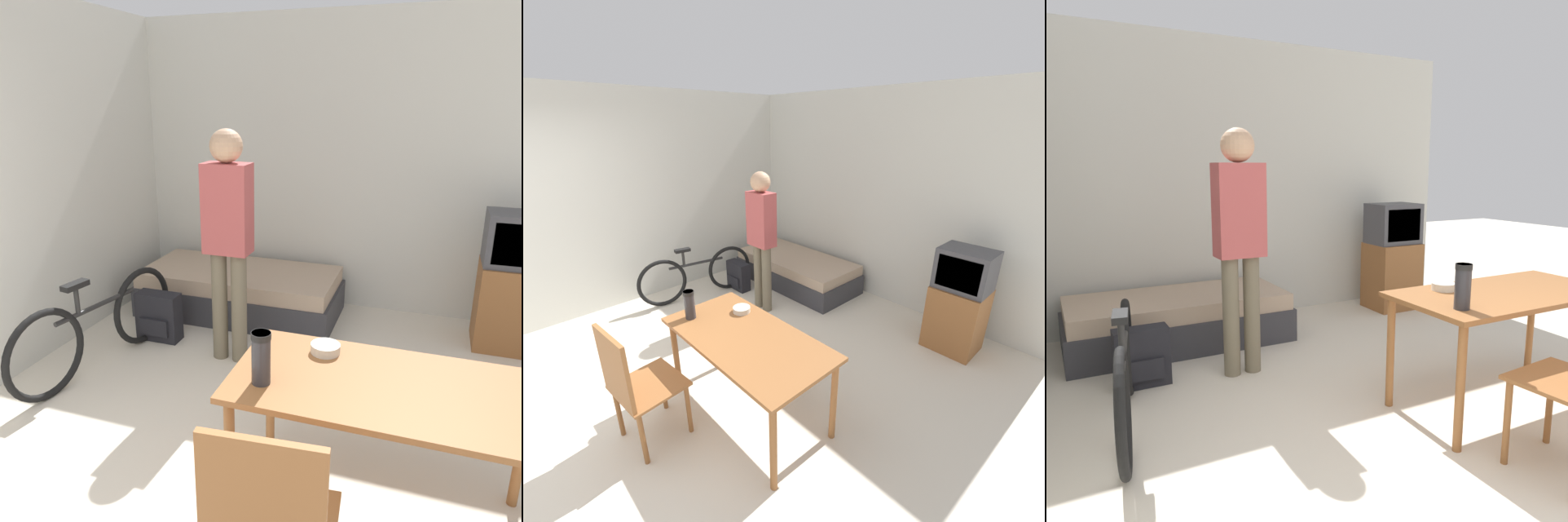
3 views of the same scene
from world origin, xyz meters
TOP-DOWN VIEW (x-y plane):
  - ground_plane at (0.00, 0.00)m, footprint 20.00×20.00m
  - wall_back at (0.00, 3.86)m, footprint 4.83×0.06m
  - wall_left at (-1.94, 1.92)m, footprint 0.06×4.83m
  - daybed at (-0.76, 3.31)m, footprint 1.84×0.88m
  - tv at (1.56, 3.38)m, footprint 0.51×0.44m
  - dining_table at (0.78, 1.20)m, footprint 1.42×0.72m
  - wooden_chair at (0.47, 0.42)m, footprint 0.49×0.49m
  - bicycle at (-1.39, 2.00)m, footprint 0.32×1.60m
  - person_standing at (-0.51, 2.44)m, footprint 0.34×0.24m
  - thermos_flask at (0.24, 1.03)m, footprint 0.09×0.09m
  - mate_bowl at (0.45, 1.40)m, footprint 0.15×0.15m
  - backpack at (-1.21, 2.55)m, footprint 0.37×0.19m

SIDE VIEW (x-z plane):
  - ground_plane at x=0.00m, z-range 0.00..0.00m
  - backpack at x=-1.21m, z-range 0.00..0.41m
  - daybed at x=-0.76m, z-range 0.00..0.42m
  - bicycle at x=-1.39m, z-range -0.04..0.70m
  - tv at x=1.56m, z-range -0.02..1.11m
  - wooden_chair at x=0.47m, z-range 0.06..1.07m
  - dining_table at x=0.78m, z-range 0.29..1.03m
  - mate_bowl at x=0.45m, z-range 0.74..0.79m
  - thermos_flask at x=0.24m, z-range 0.76..1.00m
  - person_standing at x=-0.51m, z-range 0.16..1.93m
  - wall_back at x=0.00m, z-range 0.00..2.70m
  - wall_left at x=-1.94m, z-range 0.00..2.70m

